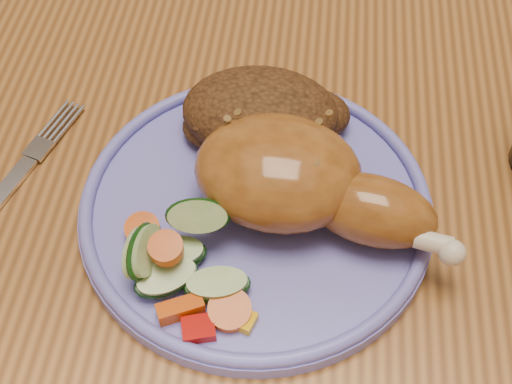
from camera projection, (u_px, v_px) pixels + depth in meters
dining_table at (304, 147)px, 0.68m from camera, size 0.90×1.40×0.75m
plate at (256, 209)px, 0.53m from camera, size 0.26×0.26×0.01m
plate_rim at (256, 200)px, 0.52m from camera, size 0.26×0.26×0.01m
chicken_leg at (300, 181)px, 0.50m from camera, size 0.19×0.11×0.06m
rice_pilaf at (264, 114)px, 0.55m from camera, size 0.13×0.09×0.05m
vegetable_pile at (181, 262)px, 0.48m from camera, size 0.10×0.10×0.05m
fork at (5, 189)px, 0.54m from camera, size 0.06×0.16×0.00m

